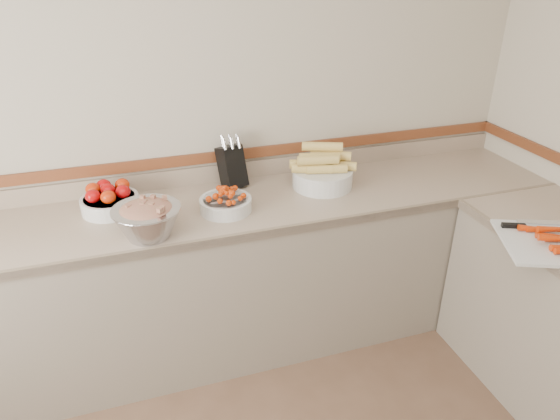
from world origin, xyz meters
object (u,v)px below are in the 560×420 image
object	(u,v)px
cherry_tomato_bowl	(225,202)
corn_bowl	(322,172)
rhubarb_bowl	(147,219)
knife_block	(232,166)
tomato_bowl	(109,200)

from	to	relation	value
cherry_tomato_bowl	corn_bowl	bearing A→B (deg)	12.35
rhubarb_bowl	corn_bowl	bearing A→B (deg)	15.59
knife_block	cherry_tomato_bowl	world-z (taller)	knife_block
tomato_bowl	corn_bowl	distance (m)	1.14
tomato_bowl	cherry_tomato_bowl	distance (m)	0.59
tomato_bowl	cherry_tomato_bowl	bearing A→B (deg)	-18.30
corn_bowl	tomato_bowl	bearing A→B (deg)	177.13
tomato_bowl	corn_bowl	bearing A→B (deg)	-2.87
tomato_bowl	rhubarb_bowl	world-z (taller)	rhubarb_bowl
knife_block	tomato_bowl	bearing A→B (deg)	-171.23
cherry_tomato_bowl	corn_bowl	xyz separation A→B (m)	(0.58, 0.13, 0.04)
rhubarb_bowl	cherry_tomato_bowl	bearing A→B (deg)	20.19
cherry_tomato_bowl	corn_bowl	distance (m)	0.59
rhubarb_bowl	tomato_bowl	bearing A→B (deg)	116.56
tomato_bowl	corn_bowl	world-z (taller)	corn_bowl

